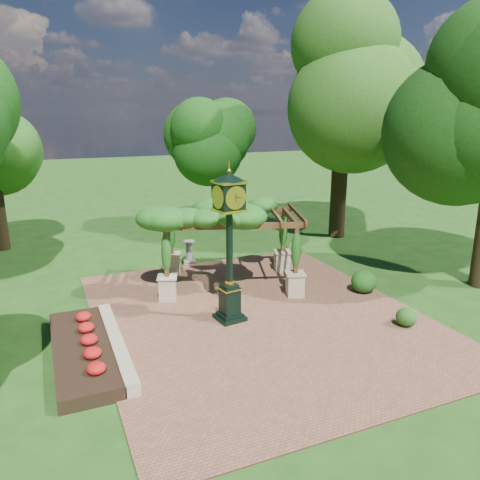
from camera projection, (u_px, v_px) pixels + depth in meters
name	position (u px, v px, depth m)	size (l,w,h in m)	color
ground	(272.00, 329.00, 14.33)	(120.00, 120.00, 0.00)	#1E4714
brick_plaza	(258.00, 316.00, 15.21)	(10.00, 12.00, 0.04)	brown
border_wall	(116.00, 344.00, 12.97)	(0.35, 5.00, 0.40)	#C6B793
flower_bed	(82.00, 351.00, 12.63)	(1.50, 5.00, 0.36)	red
pedestal_clock	(229.00, 234.00, 14.16)	(1.06, 1.06, 4.78)	black
pergola	(229.00, 216.00, 17.27)	(6.02, 4.77, 3.31)	beige
sundial	(189.00, 253.00, 20.60)	(0.61, 0.61, 0.98)	gray
shrub_front	(406.00, 317.00, 14.38)	(0.64, 0.64, 0.58)	#215518
shrub_mid	(364.00, 281.00, 17.06)	(0.92, 0.92, 0.83)	#1E5718
shrub_back	(294.00, 250.00, 21.23)	(0.78, 0.78, 0.70)	#2F661D
tree_north	(216.00, 142.00, 25.49)	(3.64, 3.64, 7.10)	#332114
tree_east_far	(345.00, 82.00, 22.96)	(5.69, 5.69, 11.44)	black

